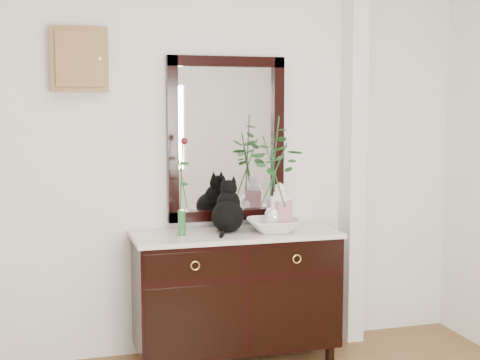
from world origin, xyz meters
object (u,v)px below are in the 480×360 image
object	(u,v)px
ginger_jar	(280,206)
sideboard	(236,289)
cat	(228,206)
lotus_bowl	(274,225)

from	to	relation	value
ginger_jar	sideboard	bearing A→B (deg)	171.71
sideboard	cat	world-z (taller)	cat
cat	lotus_bowl	world-z (taller)	cat
sideboard	ginger_jar	bearing A→B (deg)	-8.29
cat	lotus_bowl	size ratio (longest dim) A/B	0.99
sideboard	lotus_bowl	size ratio (longest dim) A/B	3.86
sideboard	ginger_jar	size ratio (longest dim) A/B	4.11
sideboard	cat	size ratio (longest dim) A/B	3.91
lotus_bowl	ginger_jar	distance (m)	0.13
sideboard	lotus_bowl	bearing A→B (deg)	-13.18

